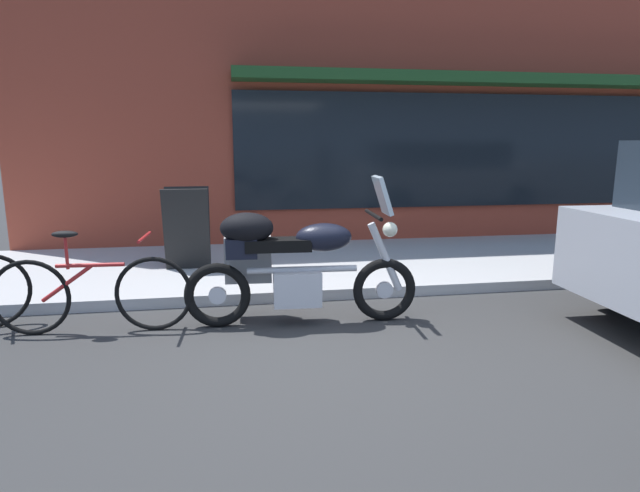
% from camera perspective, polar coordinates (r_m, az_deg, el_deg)
% --- Properties ---
extents(ground_plane, '(80.00, 80.00, 0.00)m').
position_cam_1_polar(ground_plane, '(4.39, 0.97, -11.27)').
color(ground_plane, '#313131').
extents(touring_motorcycle, '(2.17, 0.73, 1.38)m').
position_cam_1_polar(touring_motorcycle, '(4.86, -3.54, -1.70)').
color(touring_motorcycle, black).
rests_on(touring_motorcycle, ground_plane).
extents(parked_bicycle, '(1.74, 0.48, 0.93)m').
position_cam_1_polar(parked_bicycle, '(5.07, -23.60, -4.65)').
color(parked_bicycle, black).
rests_on(parked_bicycle, ground_plane).
extents(sandwich_board_sign, '(0.55, 0.43, 1.01)m').
position_cam_1_polar(sandwich_board_sign, '(6.73, -14.29, 1.89)').
color(sandwich_board_sign, black).
rests_on(sandwich_board_sign, sidewalk_curb).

